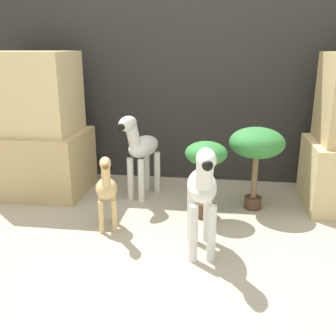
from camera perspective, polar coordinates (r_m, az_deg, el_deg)
name	(u,v)px	position (r m, az deg, el deg)	size (l,w,h in m)	color
ground_plane	(176,266)	(2.39, 1.10, -14.00)	(14.00, 14.00, 0.00)	#B2A88E
wall_back	(198,62)	(3.68, 4.34, 15.12)	(6.40, 0.08, 2.20)	#2D2B28
rock_pillar_left	(34,130)	(3.56, -18.92, 5.27)	(0.87, 0.66, 1.20)	tan
zebra_right	(202,189)	(2.34, 5.01, -3.11)	(0.22, 0.53, 0.73)	silver
zebra_left	(141,148)	(3.26, -3.99, 2.85)	(0.31, 0.52, 0.73)	silver
giraffe_figurine	(106,189)	(2.72, -8.92, -2.96)	(0.20, 0.34, 0.56)	tan
potted_palm_front	(257,146)	(3.06, 12.75, 3.18)	(0.42, 0.42, 0.65)	#513323
potted_palm_back	(206,163)	(2.88, 5.52, 0.73)	(0.31, 0.31, 0.58)	#513323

